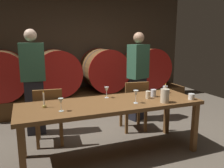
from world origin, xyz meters
The scene contains 22 objects.
ground_plane centered at (0.00, 0.00, 0.00)m, with size 7.41×7.41×0.00m, color brown.
back_wall centered at (0.00, 2.84, 1.35)m, with size 5.70×0.24×2.70m, color #473A2D.
barrel_shelf centered at (0.00, 2.29, 0.18)m, with size 5.13×0.90×0.37m, color brown.
wine_barrel_far_left centered at (-1.65, 2.29, 0.85)m, with size 0.98×0.88×0.98m.
wine_barrel_center_left centered at (-0.57, 2.29, 0.85)m, with size 0.98×0.88×0.98m.
wine_barrel_center_right centered at (0.53, 2.29, 0.85)m, with size 0.98×0.88×0.98m.
wine_barrel_far_right centered at (1.66, 2.29, 0.85)m, with size 0.98×0.88×0.98m.
dining_table centered at (-0.18, -0.05, 0.68)m, with size 2.42×0.80×0.75m.
chair_left centered at (-0.94, 0.55, 0.49)m, with size 0.44×0.44×0.88m.
chair_right centered at (0.50, 0.59, 0.49)m, with size 0.45×0.45×0.88m.
guest_left centered at (-1.10, 1.08, 0.89)m, with size 0.39×0.26×1.73m.
guest_right centered at (0.81, 1.08, 0.87)m, with size 0.44×0.36×1.70m.
candle_left centered at (-1.03, 0.03, 0.81)m, with size 0.05×0.05×0.21m.
candle_right centered at (0.71, 0.01, 0.80)m, with size 0.05×0.05×0.18m.
pitcher centered at (0.48, -0.32, 0.84)m, with size 0.12×0.12×0.18m.
wine_glass_left centered at (-0.86, -0.19, 0.87)m, with size 0.06×0.06×0.16m.
wine_glass_center centered at (-0.15, 0.19, 0.87)m, with size 0.07×0.07×0.16m.
wine_glass_right centered at (0.11, -0.21, 0.88)m, with size 0.07×0.07×0.17m.
cup_far_left centered at (0.38, -0.06, 0.80)m, with size 0.07×0.07×0.11m, color beige.
cup_center_left centered at (0.50, 0.00, 0.80)m, with size 0.08×0.08×0.11m, color silver.
cup_center_right centered at (0.80, 0.14, 0.80)m, with size 0.07×0.07×0.11m, color silver.
cup_far_right centered at (0.91, -0.32, 0.79)m, with size 0.08×0.08×0.08m, color white.
Camera 1 is at (-1.22, -2.78, 1.59)m, focal length 36.50 mm.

